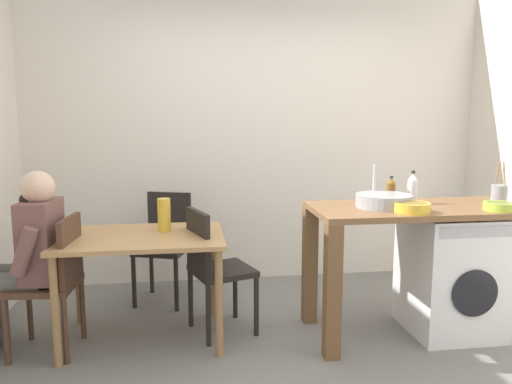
{
  "coord_description": "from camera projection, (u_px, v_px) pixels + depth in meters",
  "views": [
    {
      "loc": [
        -0.66,
        -2.84,
        1.53
      ],
      "look_at": [
        -0.2,
        0.45,
        1.03
      ],
      "focal_mm": 34.55,
      "sensor_mm": 36.0,
      "label": 1
    }
  ],
  "objects": [
    {
      "name": "washing_machine",
      "position": [
        451.0,
        273.0,
        3.52
      ],
      "size": [
        0.6,
        0.61,
        0.86
      ],
      "color": "white",
      "rests_on": "ground_plane"
    },
    {
      "name": "mixing_bowl",
      "position": [
        412.0,
        207.0,
        3.19
      ],
      "size": [
        0.24,
        0.24,
        0.06
      ],
      "color": "gold",
      "rests_on": "kitchen_counter"
    },
    {
      "name": "sink_basin",
      "position": [
        384.0,
        201.0,
        3.37
      ],
      "size": [
        0.38,
        0.38,
        0.09
      ],
      "primitive_type": "cylinder",
      "color": "#9EA0A5",
      "rests_on": "kitchen_counter"
    },
    {
      "name": "kitchen_counter",
      "position": [
        390.0,
        230.0,
        3.41
      ],
      "size": [
        1.5,
        0.68,
        0.92
      ],
      "color": "brown",
      "rests_on": "ground_plane"
    },
    {
      "name": "seated_person",
      "position": [
        28.0,
        253.0,
        3.16
      ],
      "size": [
        0.52,
        0.53,
        1.2
      ],
      "rotation": [
        0.0,
        0.0,
        1.48
      ],
      "color": "#595651",
      "rests_on": "ground_plane"
    },
    {
      "name": "chair_opposite",
      "position": [
        213.0,
        264.0,
        3.46
      ],
      "size": [
        0.51,
        0.51,
        0.9
      ],
      "rotation": [
        0.0,
        0.0,
        -1.24
      ],
      "color": "black",
      "rests_on": "ground_plane"
    },
    {
      "name": "scissors",
      "position": [
        419.0,
        209.0,
        3.31
      ],
      "size": [
        0.15,
        0.06,
        0.01
      ],
      "color": "#B2B2B7",
      "rests_on": "kitchen_counter"
    },
    {
      "name": "bottle_tall_green",
      "position": [
        391.0,
        190.0,
        3.62
      ],
      "size": [
        0.07,
        0.07,
        0.18
      ],
      "color": "brown",
      "rests_on": "kitchen_counter"
    },
    {
      "name": "bottle_squat_brown",
      "position": [
        412.0,
        189.0,
        3.52
      ],
      "size": [
        0.07,
        0.07,
        0.24
      ],
      "color": "silver",
      "rests_on": "kitchen_counter"
    },
    {
      "name": "chair_spare_by_wall",
      "position": [
        166.0,
        240.0,
        4.14
      ],
      "size": [
        0.51,
        0.51,
        0.9
      ],
      "rotation": [
        0.0,
        0.0,
        2.81
      ],
      "color": "black",
      "rests_on": "ground_plane"
    },
    {
      "name": "utensil_crock",
      "position": [
        499.0,
        193.0,
        3.54
      ],
      "size": [
        0.11,
        0.11,
        0.3
      ],
      "color": "gray",
      "rests_on": "kitchen_counter"
    },
    {
      "name": "vase",
      "position": [
        164.0,
        215.0,
        3.44
      ],
      "size": [
        0.09,
        0.09,
        0.23
      ],
      "primitive_type": "cylinder",
      "color": "gold",
      "rests_on": "dining_table"
    },
    {
      "name": "tap",
      "position": [
        374.0,
        184.0,
        3.53
      ],
      "size": [
        0.02,
        0.02,
        0.28
      ],
      "primitive_type": "cylinder",
      "color": "#B2B2B7",
      "rests_on": "kitchen_counter"
    },
    {
      "name": "colander",
      "position": [
        499.0,
        206.0,
        3.26
      ],
      "size": [
        0.2,
        0.2,
        0.06
      ],
      "color": "#A8C63D",
      "rests_on": "kitchen_counter"
    },
    {
      "name": "dining_table",
      "position": [
        142.0,
        249.0,
        3.35
      ],
      "size": [
        1.1,
        0.76,
        0.74
      ],
      "color": "tan",
      "rests_on": "ground_plane"
    },
    {
      "name": "ground_plane",
      "position": [
        297.0,
        362.0,
        3.1
      ],
      "size": [
        5.46,
        5.46,
        0.0
      ],
      "primitive_type": "plane",
      "color": "slate"
    },
    {
      "name": "wall_back",
      "position": [
        258.0,
        137.0,
        4.62
      ],
      "size": [
        4.6,
        0.1,
        2.7
      ],
      "primitive_type": "cube",
      "color": "silver",
      "rests_on": "ground_plane"
    },
    {
      "name": "chair_person_seat",
      "position": [
        55.0,
        277.0,
        3.19
      ],
      "size": [
        0.44,
        0.44,
        0.9
      ],
      "rotation": [
        0.0,
        0.0,
        1.48
      ],
      "color": "#4C3323",
      "rests_on": "ground_plane"
    }
  ]
}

